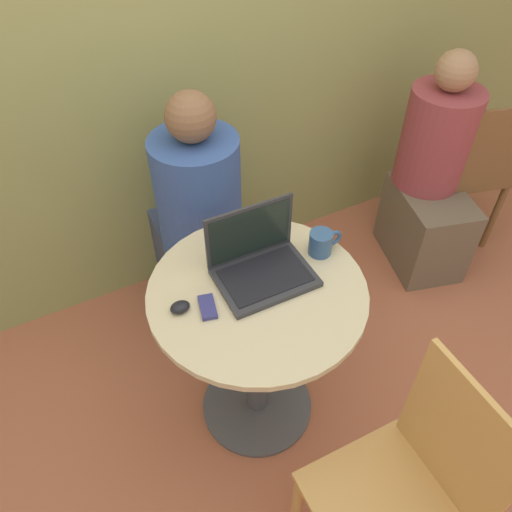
# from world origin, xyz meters

# --- Properties ---
(ground_plane) EXTENTS (12.00, 12.00, 0.00)m
(ground_plane) POSITION_xyz_m (0.00, 0.00, 0.00)
(ground_plane) COLOR #B26042
(back_wall) EXTENTS (7.00, 0.05, 2.60)m
(back_wall) POSITION_xyz_m (0.00, 0.97, 1.30)
(back_wall) COLOR #939956
(back_wall) RESTS_ON ground_plane
(round_table) EXTENTS (0.73, 0.73, 0.76)m
(round_table) POSITION_xyz_m (0.00, 0.00, 0.53)
(round_table) COLOR #4C4C51
(round_table) RESTS_ON ground_plane
(laptop) EXTENTS (0.32, 0.24, 0.23)m
(laptop) POSITION_xyz_m (0.04, 0.06, 0.81)
(laptop) COLOR #2D2D33
(laptop) RESTS_ON round_table
(cell_phone) EXTENTS (0.07, 0.11, 0.02)m
(cell_phone) POSITION_xyz_m (-0.18, -0.00, 0.77)
(cell_phone) COLOR navy
(cell_phone) RESTS_ON round_table
(computer_mouse) EXTENTS (0.06, 0.05, 0.03)m
(computer_mouse) POSITION_xyz_m (-0.26, 0.03, 0.78)
(computer_mouse) COLOR black
(computer_mouse) RESTS_ON round_table
(coffee_cup) EXTENTS (0.13, 0.08, 0.09)m
(coffee_cup) POSITION_xyz_m (0.28, 0.05, 0.81)
(coffee_cup) COLOR #335684
(coffee_cup) RESTS_ON round_table
(chair_empty) EXTENTS (0.41, 0.41, 0.93)m
(chair_empty) POSITION_xyz_m (0.14, -0.68, 0.48)
(chair_empty) COLOR tan
(chair_empty) RESTS_ON ground_plane
(person_seated) EXTENTS (0.37, 0.57, 1.17)m
(person_seated) POSITION_xyz_m (0.05, 0.68, 0.48)
(person_seated) COLOR #3D4766
(person_seated) RESTS_ON ground_plane
(chair_background) EXTENTS (0.49, 0.49, 0.89)m
(chair_background) POSITION_xyz_m (1.49, 0.45, 0.46)
(chair_background) COLOR brown
(chair_background) RESTS_ON ground_plane
(person_background) EXTENTS (0.44, 0.56, 1.13)m
(person_background) POSITION_xyz_m (1.25, 0.45, 0.47)
(person_background) COLOR brown
(person_background) RESTS_ON ground_plane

